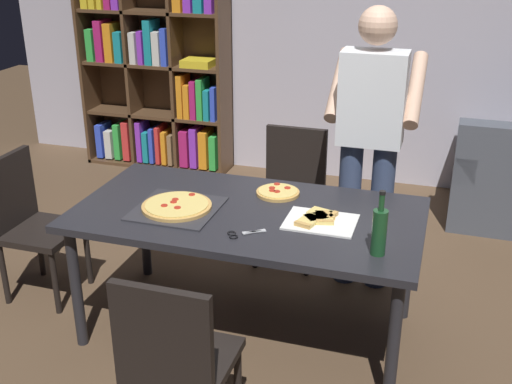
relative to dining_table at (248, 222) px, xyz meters
The scene contains 13 objects.
ground_plane 0.68m from the dining_table, ahead, with size 12.00×12.00×0.00m, color brown.
back_wall 2.70m from the dining_table, 90.00° to the left, with size 6.40×0.10×2.80m, color #BCB7C6.
dining_table is the anchor object (origin of this frame).
chair_near_camera 0.98m from the dining_table, 90.00° to the right, with size 0.42×0.42×0.90m.
chair_far_side 0.98m from the dining_table, 90.00° to the left, with size 0.42×0.42×0.90m.
chair_left_end 1.42m from the dining_table, behind, with size 0.42×0.42×0.90m.
bookshelf 2.91m from the dining_table, 124.96° to the left, with size 1.40×0.35×1.95m.
person_serving_pizza 0.97m from the dining_table, 54.71° to the left, with size 0.55×0.54×1.75m.
pepperoni_pizza_on_tray 0.39m from the dining_table, 165.60° to the right, with size 0.44×0.44×0.04m.
pizza_slices_on_towel 0.40m from the dining_table, ahead, with size 0.36×0.28×0.03m.
wine_bottle 0.79m from the dining_table, 20.62° to the right, with size 0.07×0.07×0.32m.
kitchen_scissors 0.29m from the dining_table, 79.12° to the right, with size 0.19×0.15×0.01m.
second_pizza_plain 0.30m from the dining_table, 71.23° to the left, with size 0.25×0.25×0.03m.
Camera 1 is at (0.96, -2.90, 2.15)m, focal length 44.31 mm.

